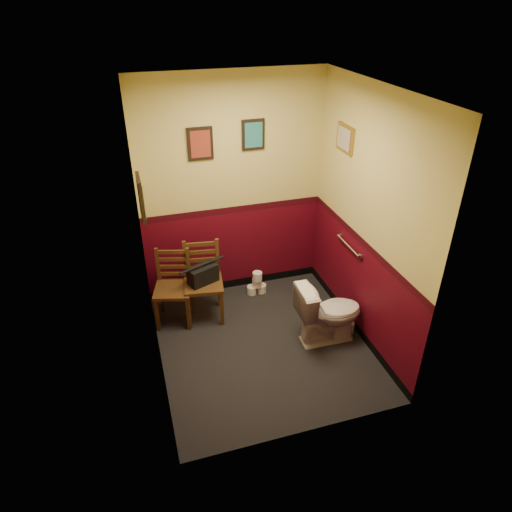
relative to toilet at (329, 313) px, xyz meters
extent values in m
cube|color=black|center=(-0.72, 0.10, -0.36)|extent=(2.20, 2.40, 0.00)
cube|color=silver|center=(-0.72, 0.10, 2.34)|extent=(2.20, 2.40, 0.00)
cube|color=#4A0614|center=(-0.72, 1.30, 0.99)|extent=(2.20, 0.00, 2.70)
cube|color=#4A0614|center=(-0.72, -1.10, 0.99)|extent=(2.20, 0.00, 2.70)
cube|color=#4A0614|center=(-1.82, 0.10, 0.99)|extent=(0.00, 2.40, 2.70)
cube|color=#4A0614|center=(0.38, 0.10, 0.99)|extent=(0.00, 2.40, 2.70)
cylinder|color=silver|center=(0.35, 0.35, 0.59)|extent=(0.03, 0.50, 0.03)
cylinder|color=silver|center=(0.37, 0.10, 0.59)|extent=(0.02, 0.06, 0.06)
cylinder|color=silver|center=(0.37, 0.60, 0.59)|extent=(0.02, 0.06, 0.06)
cube|color=black|center=(-1.07, 1.29, 1.59)|extent=(0.28, 0.03, 0.36)
cube|color=maroon|center=(-1.07, 1.27, 1.59)|extent=(0.22, 0.01, 0.30)
cube|color=black|center=(-0.47, 1.29, 1.64)|extent=(0.26, 0.03, 0.34)
cube|color=#257177|center=(-0.47, 1.27, 1.64)|extent=(0.20, 0.01, 0.28)
cube|color=black|center=(-1.80, 0.20, 1.49)|extent=(0.03, 0.30, 0.38)
cube|color=#9F907D|center=(-1.79, 0.20, 1.49)|extent=(0.01, 0.24, 0.31)
cube|color=olive|center=(0.36, 0.70, 1.69)|extent=(0.03, 0.34, 0.28)
cube|color=#9F907D|center=(0.35, 0.70, 1.69)|extent=(0.01, 0.28, 0.22)
imported|color=white|center=(0.00, 0.00, 0.00)|extent=(0.74, 0.42, 0.71)
cylinder|color=silver|center=(0.29, 0.03, -0.30)|extent=(0.12, 0.12, 0.12)
cylinder|color=silver|center=(0.29, 0.03, -0.09)|extent=(0.02, 0.02, 0.35)
cube|color=#563819|center=(-1.57, 0.82, 0.08)|extent=(0.50, 0.50, 0.04)
cube|color=#563819|center=(-1.79, 0.70, -0.14)|extent=(0.05, 0.05, 0.44)
cube|color=#563819|center=(-1.69, 1.04, -0.14)|extent=(0.05, 0.05, 0.44)
cube|color=#563819|center=(-1.45, 0.61, -0.14)|extent=(0.05, 0.05, 0.44)
cube|color=#563819|center=(-1.35, 0.95, -0.14)|extent=(0.05, 0.05, 0.44)
cube|color=#563819|center=(-1.69, 1.04, 0.30)|extent=(0.05, 0.04, 0.44)
cube|color=#563819|center=(-1.35, 0.95, 0.30)|extent=(0.05, 0.04, 0.44)
cube|color=#563819|center=(-1.52, 1.00, 0.18)|extent=(0.33, 0.11, 0.04)
cube|color=#563819|center=(-1.52, 1.00, 0.28)|extent=(0.33, 0.11, 0.04)
cube|color=#563819|center=(-1.52, 1.00, 0.37)|extent=(0.33, 0.11, 0.04)
cube|color=#563819|center=(-1.52, 1.00, 0.47)|extent=(0.33, 0.11, 0.04)
cube|color=#563819|center=(-1.22, 0.79, 0.11)|extent=(0.49, 0.49, 0.04)
cube|color=#563819|center=(-1.43, 0.64, -0.12)|extent=(0.05, 0.05, 0.47)
cube|color=#563819|center=(-1.38, 1.01, -0.12)|extent=(0.05, 0.05, 0.47)
cube|color=#563819|center=(-1.06, 0.58, -0.12)|extent=(0.05, 0.05, 0.47)
cube|color=#563819|center=(-1.01, 0.95, -0.12)|extent=(0.05, 0.05, 0.47)
cube|color=#563819|center=(-1.38, 1.01, 0.34)|extent=(0.05, 0.04, 0.47)
cube|color=#563819|center=(-1.01, 0.96, 0.34)|extent=(0.05, 0.04, 0.47)
cube|color=#563819|center=(-1.19, 0.98, 0.21)|extent=(0.35, 0.08, 0.05)
cube|color=#563819|center=(-1.19, 0.98, 0.32)|extent=(0.35, 0.08, 0.05)
cube|color=#563819|center=(-1.19, 0.98, 0.42)|extent=(0.35, 0.08, 0.05)
cube|color=#563819|center=(-1.19, 0.98, 0.52)|extent=(0.35, 0.08, 0.05)
cube|color=black|center=(-1.22, 0.79, 0.24)|extent=(0.38, 0.28, 0.21)
cylinder|color=black|center=(-1.22, 0.79, 0.36)|extent=(0.28, 0.14, 0.03)
cylinder|color=silver|center=(-0.56, 1.08, -0.30)|extent=(0.12, 0.12, 0.11)
cylinder|color=silver|center=(-0.43, 1.08, -0.30)|extent=(0.12, 0.12, 0.11)
cylinder|color=silver|center=(-0.49, 1.07, -0.19)|extent=(0.12, 0.12, 0.11)
cylinder|color=silver|center=(-0.49, 1.05, -0.08)|extent=(0.12, 0.12, 0.11)
camera|label=1|loc=(-1.91, -3.56, 3.05)|focal=32.00mm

